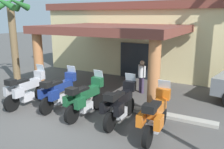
# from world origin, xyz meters

# --- Properties ---
(ground_plane) EXTENTS (80.00, 80.00, 0.00)m
(ground_plane) POSITION_xyz_m (0.00, 0.00, 0.00)
(ground_plane) COLOR #514F4C
(motel_building) EXTENTS (13.44, 11.79, 4.46)m
(motel_building) POSITION_xyz_m (0.01, 9.90, 2.27)
(motel_building) COLOR beige
(motel_building) RESTS_ON ground_plane
(motorcycle_silver) EXTENTS (0.71, 2.21, 1.61)m
(motorcycle_silver) POSITION_xyz_m (-2.11, 0.55, 0.70)
(motorcycle_silver) COLOR black
(motorcycle_silver) RESTS_ON ground_plane
(motorcycle_blue) EXTENTS (0.71, 2.21, 1.61)m
(motorcycle_blue) POSITION_xyz_m (-0.71, 0.97, 0.70)
(motorcycle_blue) COLOR black
(motorcycle_blue) RESTS_ON ground_plane
(motorcycle_green) EXTENTS (0.73, 2.21, 1.61)m
(motorcycle_green) POSITION_xyz_m (0.68, 0.80, 0.70)
(motorcycle_green) COLOR black
(motorcycle_green) RESTS_ON ground_plane
(motorcycle_black) EXTENTS (0.70, 2.21, 1.61)m
(motorcycle_black) POSITION_xyz_m (2.07, 0.90, 0.70)
(motorcycle_black) COLOR black
(motorcycle_black) RESTS_ON ground_plane
(motorcycle_orange) EXTENTS (0.72, 2.21, 1.61)m
(motorcycle_orange) POSITION_xyz_m (3.47, 0.57, 0.70)
(motorcycle_orange) COLOR black
(motorcycle_orange) RESTS_ON ground_plane
(pedestrian) EXTENTS (0.46, 0.33, 1.60)m
(pedestrian) POSITION_xyz_m (1.47, 4.41, 0.92)
(pedestrian) COLOR #3F334C
(pedestrian) RESTS_ON ground_plane
(palm_tree_roadside) EXTENTS (1.94, 1.98, 4.85)m
(palm_tree_roadside) POSITION_xyz_m (-5.46, 2.86, 3.39)
(palm_tree_roadside) COLOR brown
(palm_tree_roadside) RESTS_ON ground_plane
(curb_strip) EXTENTS (8.97, 0.36, 0.12)m
(curb_strip) POSITION_xyz_m (0.68, 2.18, 0.06)
(curb_strip) COLOR #ADA89E
(curb_strip) RESTS_ON ground_plane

